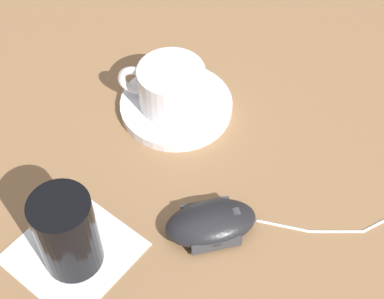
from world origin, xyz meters
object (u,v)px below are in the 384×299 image
coffee_cup (170,86)px  saucer (176,106)px  computer_mouse (211,223)px  drinking_glass (67,233)px

coffee_cup → saucer: bearing=139.0°
coffee_cup → computer_mouse: coffee_cup is taller
coffee_cup → computer_mouse: 0.19m
saucer → coffee_cup: (0.01, -0.00, 0.03)m
saucer → coffee_cup: size_ratio=1.52×
coffee_cup → computer_mouse: size_ratio=0.83×
coffee_cup → computer_mouse: bearing=70.7°
saucer → computer_mouse: bearing=68.6°
saucer → computer_mouse: computer_mouse is taller
saucer → drinking_glass: drinking_glass is taller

